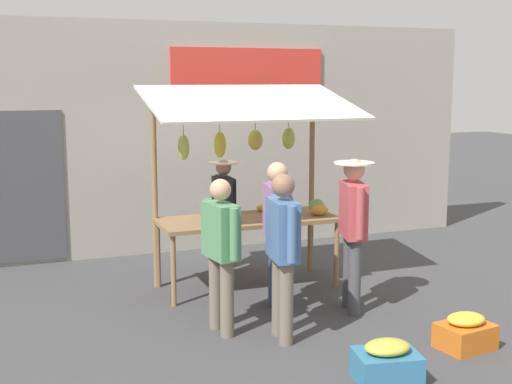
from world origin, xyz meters
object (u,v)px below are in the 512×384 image
produce_crate_near (387,363)px  shopper_in_striped_shirt (283,245)px  shopper_in_grey_tee (278,225)px  vendor_with_sunhat (224,207)px  produce_crate_side (465,332)px  shopper_with_shopping_bag (353,221)px  shopper_with_ponytail (221,245)px  market_stall (250,165)px

produce_crate_near → shopper_in_striped_shirt: bearing=-69.4°
shopper_in_grey_tee → produce_crate_near: 2.19m
vendor_with_sunhat → shopper_in_grey_tee: bearing=5.7°
shopper_in_striped_shirt → produce_crate_side: 1.95m
shopper_with_shopping_bag → vendor_with_sunhat: bearing=38.9°
shopper_with_ponytail → shopper_in_grey_tee: bearing=-70.1°
market_stall → shopper_with_ponytail: bearing=59.0°
market_stall → shopper_in_grey_tee: size_ratio=1.49×
shopper_with_shopping_bag → shopper_in_grey_tee: 0.83m
shopper_with_shopping_bag → produce_crate_side: 1.69m
vendor_with_sunhat → shopper_in_striped_shirt: 2.53m
market_stall → shopper_with_ponytail: size_ratio=1.57×
shopper_in_striped_shirt → produce_crate_near: bearing=-152.0°
shopper_with_ponytail → shopper_in_striped_shirt: shopper_in_striped_shirt is taller
market_stall → shopper_in_grey_tee: market_stall is taller
vendor_with_sunhat → shopper_with_ponytail: 2.24m
shopper_with_shopping_bag → shopper_in_grey_tee: (0.77, -0.30, -0.05)m
market_stall → produce_crate_side: (-1.23, 2.64, -1.38)m
market_stall → produce_crate_near: size_ratio=4.11×
shopper_with_shopping_bag → produce_crate_side: (-0.50, 1.37, -0.86)m
market_stall → vendor_with_sunhat: 0.98m
shopper_with_ponytail → produce_crate_near: bearing=-157.0°
market_stall → vendor_with_sunhat: bearing=-81.8°
shopper_with_ponytail → produce_crate_side: (-2.06, 1.25, -0.76)m
shopper_in_grey_tee → shopper_with_shopping_bag: bearing=-101.9°
market_stall → vendor_with_sunhat: size_ratio=1.64×
shopper_with_ponytail → shopper_with_shopping_bag: size_ratio=0.93×
market_stall → shopper_with_shopping_bag: (-0.73, 1.28, -0.51)m
shopper_with_shopping_bag → produce_crate_near: bearing=177.0°
vendor_with_sunhat → produce_crate_side: bearing=25.2°
produce_crate_side → shopper_in_striped_shirt: bearing=-28.6°
vendor_with_sunhat → shopper_in_striped_shirt: (0.22, 2.52, 0.09)m
shopper_in_striped_shirt → produce_crate_side: size_ratio=3.00×
shopper_with_shopping_bag → produce_crate_near: (0.60, 1.73, -0.86)m
shopper_with_ponytail → produce_crate_side: bearing=-129.1°
market_stall → shopper_with_ponytail: 1.74m
market_stall → produce_crate_near: (-0.13, 3.01, -1.37)m
market_stall → produce_crate_side: 3.22m
shopper_in_grey_tee → shopper_in_striped_shirt: size_ratio=1.01×
produce_crate_near → produce_crate_side: produce_crate_near is taller
vendor_with_sunhat → shopper_in_striped_shirt: bearing=-1.5°
shopper_in_grey_tee → shopper_with_ponytail: bearing=127.0°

